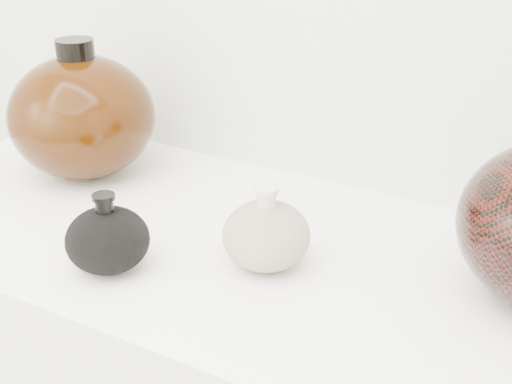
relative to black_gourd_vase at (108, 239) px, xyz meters
The scene contains 3 objects.
black_gourd_vase is the anchor object (origin of this frame).
cream_gourd_vase 0.20m from the black_gourd_vase, 32.24° to the left, with size 0.14×0.14×0.11m.
left_round_pot 0.32m from the black_gourd_vase, 137.07° to the left, with size 0.28×0.28×0.22m.
Camera 1 is at (0.44, 0.22, 1.37)m, focal length 50.00 mm.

